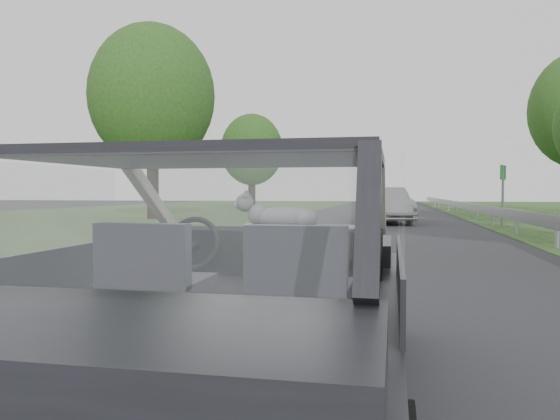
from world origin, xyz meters
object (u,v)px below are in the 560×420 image
at_px(cat, 284,216).
at_px(other_car, 386,205).
at_px(subject_car, 239,284).
at_px(highway_sign, 503,195).

relative_size(cat, other_car, 0.14).
bearing_deg(subject_car, other_car, 88.27).
bearing_deg(other_car, subject_car, -103.36).
relative_size(cat, highway_sign, 0.26).
height_order(subject_car, other_car, subject_car).
relative_size(subject_car, cat, 6.78).
relative_size(other_car, highway_sign, 1.95).
height_order(cat, other_car, other_car).
xyz_separation_m(cat, highway_sign, (4.70, 17.88, 0.03)).
xyz_separation_m(subject_car, highway_sign, (4.85, 18.47, 0.39)).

